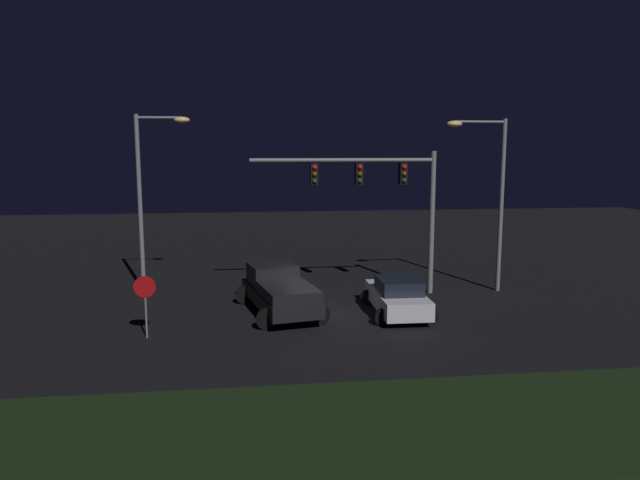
% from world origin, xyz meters
% --- Properties ---
extents(ground_plane, '(80.00, 80.00, 0.00)m').
position_xyz_m(ground_plane, '(0.00, 0.00, 0.00)').
color(ground_plane, black).
extents(grass_median, '(26.86, 5.58, 0.10)m').
position_xyz_m(grass_median, '(0.00, -9.98, 0.05)').
color(grass_median, black).
rests_on(grass_median, ground_plane).
extents(pickup_truck, '(3.60, 5.69, 1.80)m').
position_xyz_m(pickup_truck, '(-1.52, 0.63, 1.00)').
color(pickup_truck, black).
rests_on(pickup_truck, ground_plane).
extents(car_sedan, '(2.53, 4.43, 1.51)m').
position_xyz_m(car_sedan, '(3.19, -0.25, 0.74)').
color(car_sedan, silver).
rests_on(car_sedan, ground_plane).
extents(traffic_signal_gantry, '(8.32, 0.56, 6.50)m').
position_xyz_m(traffic_signal_gantry, '(3.17, 3.09, 4.90)').
color(traffic_signal_gantry, slate).
rests_on(traffic_signal_gantry, ground_plane).
extents(street_lamp_left, '(2.46, 0.44, 8.13)m').
position_xyz_m(street_lamp_left, '(-7.09, 4.97, 5.11)').
color(street_lamp_left, slate).
rests_on(street_lamp_left, ground_plane).
extents(street_lamp_right, '(2.82, 0.44, 7.94)m').
position_xyz_m(street_lamp_right, '(8.32, 3.14, 5.04)').
color(street_lamp_right, slate).
rests_on(street_lamp_right, ground_plane).
extents(stop_sign, '(0.76, 0.08, 2.23)m').
position_xyz_m(stop_sign, '(-6.33, -2.12, 1.56)').
color(stop_sign, slate).
rests_on(stop_sign, ground_plane).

